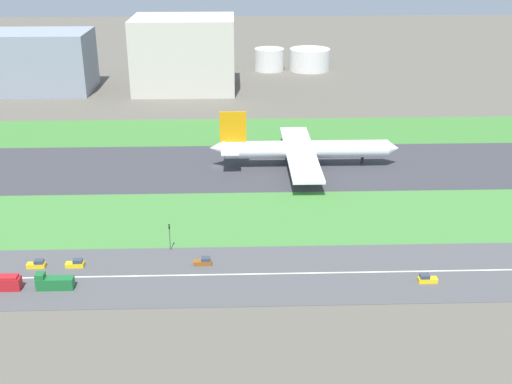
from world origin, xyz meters
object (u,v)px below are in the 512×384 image
car_6 (76,264)px  traffic_light (170,235)px  car_1 (203,262)px  fuel_tank_west (214,58)px  car_3 (37,264)px  truck_0 (54,282)px  terminal_building (41,61)px  hangar_building (184,54)px  airliner (301,149)px  car_2 (427,279)px  fuel_tank_centre (269,60)px  fuel_tank_east (310,59)px

car_6 → traffic_light: traffic_light is taller
car_1 → fuel_tank_west: size_ratio=0.21×
car_3 → truck_0: bearing=-55.8°
terminal_building → fuel_tank_west: bearing=28.0°
car_3 → hangar_building: (23.46, 182.00, 17.09)m
hangar_building → fuel_tank_west: hangar_building is taller
car_1 → truck_0: size_ratio=0.52×
airliner → car_1: bearing=-114.3°
airliner → car_2: bearing=-74.4°
terminal_building → fuel_tank_west: size_ratio=2.38×
hangar_building → fuel_tank_centre: 64.73m
car_6 → hangar_building: hangar_building is taller
car_2 → car_3: same height
airliner → hangar_building: size_ratio=1.30×
car_1 → hangar_building: 183.59m
truck_0 → hangar_building: hangar_building is taller
fuel_tank_centre → fuel_tank_east: bearing=0.0°
terminal_building → car_6: bearing=-72.5°
car_2 → airliner: bearing=-74.4°
fuel_tank_west → terminal_building: bearing=-152.0°
car_2 → fuel_tank_centre: size_ratio=0.26×
car_1 → car_2: size_ratio=1.00×
car_2 → hangar_building: size_ratio=0.09×
fuel_tank_centre → car_3: bearing=-106.8°
car_2 → car_6: (-83.58, 10.00, 0.00)m
car_3 → car_1: bearing=0.0°
car_1 → car_2: 53.41m
terminal_building → hangar_building: size_ratio=0.99×
terminal_building → fuel_tank_east: bearing=17.9°
car_1 → terminal_building: 202.78m
car_2 → traffic_light: size_ratio=0.61×
car_6 → airliner: bearing=47.7°
truck_0 → fuel_tank_east: 251.83m
car_2 → car_3: size_ratio=1.00×
terminal_building → car_1: bearing=-64.1°
car_2 → terminal_building: terminal_building is taller
airliner → car_1: (-30.71, -68.00, -5.31)m
airliner → truck_0: (-64.38, -78.00, -4.56)m
car_6 → terminal_building: size_ratio=0.09×
car_1 → car_6: (-31.12, 0.00, 0.00)m
truck_0 → fuel_tank_east: (85.02, 237.00, 4.44)m
terminal_building → fuel_tank_west: (84.74, 45.00, -7.58)m
airliner → hangar_building: (-47.71, 114.00, 11.78)m
fuel_tank_west → fuel_tank_east: 54.95m
car_3 → fuel_tank_east: 244.92m
hangar_building → fuel_tank_west: size_ratio=2.41×
car_3 → traffic_light: bearing=14.2°
airliner → hangar_building: hangar_building is taller
traffic_light → truck_0: bearing=-144.1°
fuel_tank_west → fuel_tank_centre: (31.61, 0.00, -0.90)m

